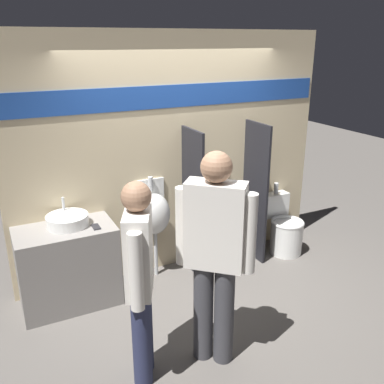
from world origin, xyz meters
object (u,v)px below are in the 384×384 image
person_with_lanyard (140,276)px  sink_basin (67,220)px  toilet (284,230)px  urinal_near_counter (154,214)px  cell_phone (96,227)px  person_in_vest (215,252)px  urinal_far (220,202)px

person_with_lanyard → sink_basin: bearing=35.6°
toilet → urinal_near_counter: bearing=173.4°
cell_phone → person_with_lanyard: size_ratio=0.08×
cell_phone → person_in_vest: 1.42m
cell_phone → urinal_near_counter: size_ratio=0.12×
cell_phone → toilet: toilet is taller
sink_basin → person_with_lanyard: (0.27, -1.35, 0.02)m
urinal_far → person_with_lanyard: size_ratio=0.70×
cell_phone → urinal_near_counter: urinal_near_counter is taller
sink_basin → toilet: size_ratio=0.48×
urinal_near_counter → person_with_lanyard: bearing=-115.4°
urinal_near_counter → person_with_lanyard: size_ratio=0.70×
urinal_far → person_with_lanyard: (-1.53, -1.44, 0.16)m
urinal_far → urinal_near_counter: bearing=180.0°
cell_phone → person_with_lanyard: 1.19m
sink_basin → urinal_near_counter: 0.97m
sink_basin → person_in_vest: size_ratio=0.23×
urinal_near_counter → toilet: size_ratio=1.35×
person_in_vest → person_with_lanyard: 0.62m
cell_phone → urinal_far: urinal_far is taller
cell_phone → person_in_vest: bearing=-63.1°
urinal_near_counter → urinal_far: 0.85m
sink_basin → cell_phone: bearing=-35.0°
sink_basin → person_in_vest: bearing=-58.4°
person_in_vest → sink_basin: bearing=-16.3°
person_in_vest → urinal_far: bearing=-79.5°
urinal_far → person_with_lanyard: 2.11m
urinal_far → person_in_vest: (-0.93, -1.51, 0.25)m
urinal_near_counter → urinal_far: same height
urinal_near_counter → person_with_lanyard: 1.61m
urinal_near_counter → person_in_vest: 1.54m
sink_basin → cell_phone: (0.24, -0.17, -0.05)m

